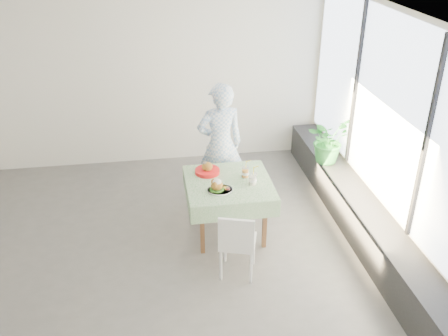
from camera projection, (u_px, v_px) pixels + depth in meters
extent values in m
plane|color=#585553|center=(139.00, 251.00, 6.10)|extent=(6.00, 6.00, 0.00)
plane|color=white|center=(116.00, 16.00, 4.80)|extent=(6.00, 6.00, 0.00)
cube|color=white|center=(131.00, 79.00, 7.64)|extent=(6.00, 0.02, 2.80)
cube|color=white|center=(124.00, 308.00, 3.26)|extent=(6.00, 0.02, 2.80)
cube|color=white|center=(387.00, 131.00, 5.86)|extent=(0.02, 5.00, 2.80)
cube|color=#D1E0F9|center=(388.00, 111.00, 5.74)|extent=(0.01, 4.80, 2.18)
cube|color=black|center=(358.00, 214.00, 6.37)|extent=(0.40, 4.80, 0.50)
cube|color=brown|center=(229.00, 184.00, 6.13)|extent=(0.90, 0.90, 0.04)
cube|color=white|center=(229.00, 182.00, 6.12)|extent=(1.04, 1.04, 0.01)
cube|color=white|center=(225.00, 175.00, 6.95)|extent=(0.50, 0.50, 0.04)
cube|color=white|center=(219.00, 156.00, 6.99)|extent=(0.38, 0.16, 0.39)
cube|color=white|center=(238.00, 242.00, 5.57)|extent=(0.49, 0.49, 0.04)
cube|color=white|center=(236.00, 235.00, 5.31)|extent=(0.38, 0.15, 0.39)
imported|color=#8BB3DF|center=(220.00, 145.00, 6.76)|extent=(0.69, 0.50, 1.75)
cylinder|color=white|center=(220.00, 190.00, 5.92)|extent=(0.31, 0.31, 0.02)
cylinder|color=#225715|center=(217.00, 189.00, 5.91)|extent=(0.17, 0.17, 0.02)
ellipsoid|color=#976624|center=(217.00, 186.00, 5.89)|extent=(0.14, 0.13, 0.11)
ellipsoid|color=white|center=(217.00, 182.00, 5.86)|extent=(0.10, 0.10, 0.07)
cylinder|color=maroon|center=(228.00, 188.00, 5.91)|extent=(0.05, 0.05, 0.03)
cylinder|color=white|center=(245.00, 172.00, 6.20)|extent=(0.09, 0.09, 0.13)
cylinder|color=orange|center=(245.00, 173.00, 6.21)|extent=(0.08, 0.08, 0.09)
cylinder|color=white|center=(245.00, 168.00, 6.17)|extent=(0.10, 0.10, 0.01)
cylinder|color=yellow|center=(246.00, 164.00, 6.15)|extent=(0.01, 0.03, 0.18)
cylinder|color=white|center=(253.00, 179.00, 6.03)|extent=(0.09, 0.09, 0.14)
cylinder|color=white|center=(253.00, 180.00, 6.04)|extent=(0.08, 0.08, 0.10)
cylinder|color=white|center=(253.00, 174.00, 6.00)|extent=(0.10, 0.10, 0.01)
cylinder|color=yellow|center=(254.00, 170.00, 5.98)|extent=(0.01, 0.03, 0.19)
cylinder|color=red|center=(207.00, 171.00, 6.31)|extent=(0.31, 0.31, 0.05)
cylinder|color=white|center=(207.00, 170.00, 6.30)|extent=(0.26, 0.26, 0.02)
ellipsoid|color=#976624|center=(207.00, 167.00, 6.28)|extent=(0.14, 0.13, 0.12)
imported|color=#2B8240|center=(328.00, 140.00, 7.01)|extent=(0.78, 0.76, 0.67)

